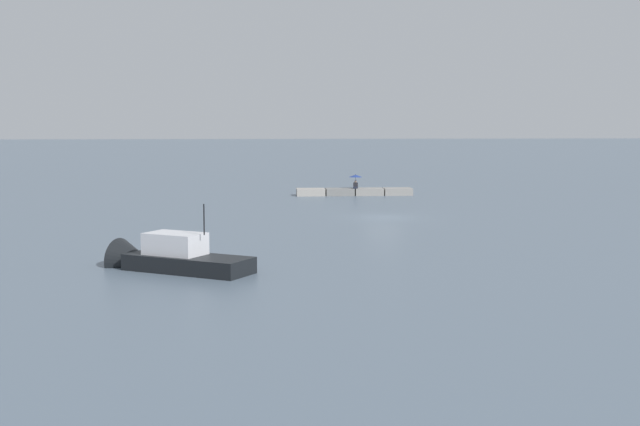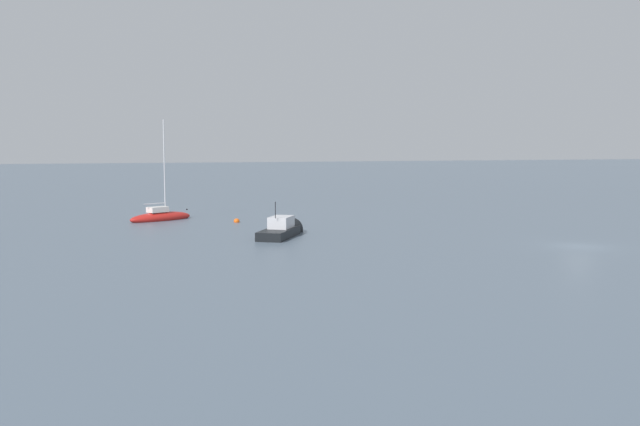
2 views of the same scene
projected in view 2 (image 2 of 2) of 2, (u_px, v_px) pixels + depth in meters
ground_plane at (580, 247)px, 52.56m from camera, size 500.00×500.00×0.00m
sailboat_red_near at (161, 217)px, 70.78m from camera, size 5.06×7.05×10.48m
motorboat_black_far at (283, 231)px, 58.74m from camera, size 6.89×5.30×3.81m
mooring_buoy_near at (237, 221)px, 68.95m from camera, size 0.58×0.58×0.58m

